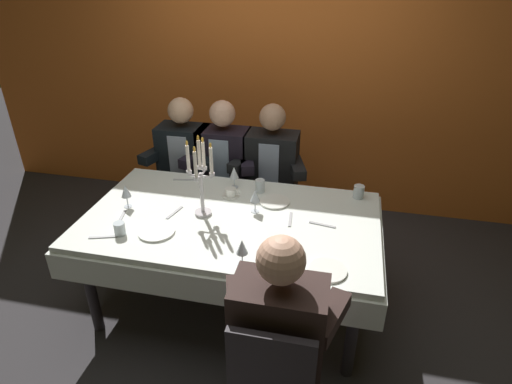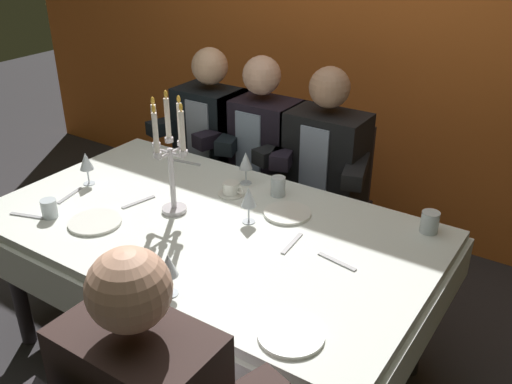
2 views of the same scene
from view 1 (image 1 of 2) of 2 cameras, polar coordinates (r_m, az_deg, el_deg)
ground_plane at (r=3.25m, az=-3.01°, el=-14.49°), size 12.00×12.00×0.00m
back_wall at (r=4.09m, az=2.87°, el=16.28°), size 6.00×0.12×2.70m
dining_table at (r=2.87m, az=-3.33°, el=-5.39°), size 1.94×1.14×0.74m
candelabra at (r=2.73m, az=-7.33°, el=1.71°), size 0.19×0.19×0.55m
dinner_plate_0 at (r=2.38m, az=9.43°, el=-10.21°), size 0.21×0.21×0.01m
dinner_plate_1 at (r=2.96m, az=2.47°, el=-1.28°), size 0.21×0.21×0.01m
dinner_plate_2 at (r=2.72m, az=-13.07°, el=-5.12°), size 0.23×0.23×0.01m
wine_glass_0 at (r=2.33m, az=-1.86°, el=-7.35°), size 0.07×0.07×0.16m
wine_glass_1 at (r=2.99m, az=-16.89°, el=0.04°), size 0.07×0.07×0.16m
wine_glass_2 at (r=3.11m, az=-2.93°, el=2.53°), size 0.07×0.07×0.16m
wine_glass_3 at (r=2.80m, az=-0.13°, el=-0.60°), size 0.07×0.07×0.16m
water_tumbler_0 at (r=3.09m, az=13.47°, el=0.05°), size 0.07×0.07×0.09m
water_tumbler_1 at (r=2.74m, az=-17.65°, el=-4.66°), size 0.07×0.07×0.08m
water_tumbler_2 at (r=3.08m, az=0.54°, el=0.84°), size 0.07×0.07×0.09m
coffee_cup_0 at (r=3.03m, az=-3.35°, el=-0.11°), size 0.13×0.12×0.06m
fork_0 at (r=2.78m, az=4.56°, el=-3.64°), size 0.03×0.17×0.01m
fork_1 at (r=2.76m, az=-19.64°, el=-5.65°), size 0.17×0.07×0.01m
spoon_2 at (r=2.93m, az=-17.41°, el=-3.21°), size 0.06×0.17×0.01m
fork_3 at (r=2.75m, az=8.78°, el=-4.30°), size 0.17×0.05×0.01m
spoon_4 at (r=3.30m, az=-9.48°, el=1.60°), size 0.17×0.05×0.01m
spoon_5 at (r=2.89m, az=-10.76°, el=-2.69°), size 0.06×0.17×0.01m
seated_diner_0 at (r=3.74m, az=-9.44°, el=4.81°), size 0.63×0.48×1.24m
seated_diner_1 at (r=3.63m, az=-4.22°, el=4.38°), size 0.63×0.48×1.24m
seated_diner_2 at (r=3.54m, az=2.11°, el=3.80°), size 0.63×0.48×1.24m
seated_diner_3 at (r=2.05m, az=2.97°, el=-17.99°), size 0.63×0.48×1.24m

